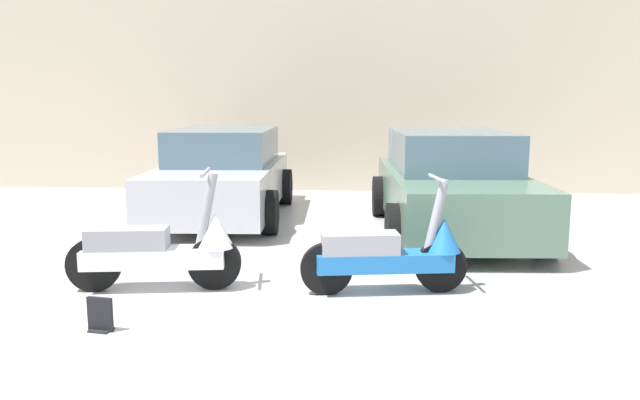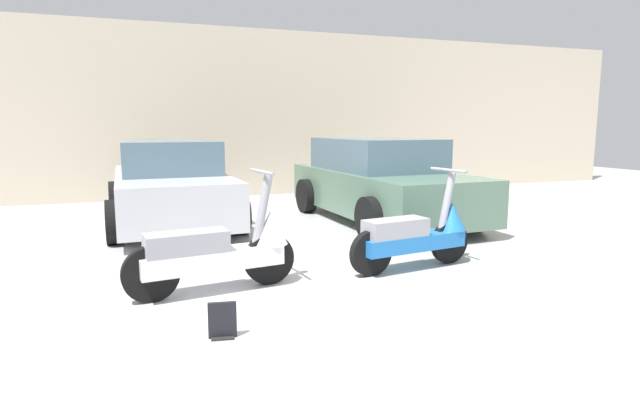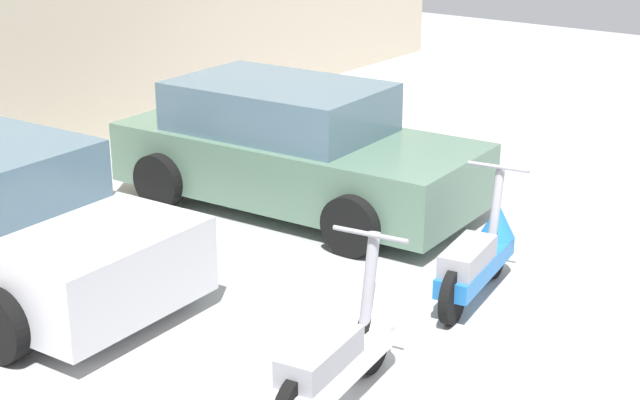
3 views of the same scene
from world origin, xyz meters
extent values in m
plane|color=#B2B2B2|center=(0.00, 0.00, 0.00)|extent=(28.00, 28.00, 0.00)
cube|color=beige|center=(0.00, 7.23, 1.77)|extent=(19.60, 0.12, 3.53)
cylinder|color=black|center=(-0.91, 0.99, 0.24)|extent=(0.49, 0.15, 0.48)
cylinder|color=black|center=(-1.98, 0.83, 0.24)|extent=(0.49, 0.15, 0.48)
cube|color=silver|center=(-1.44, 0.91, 0.30)|extent=(1.29, 0.48, 0.17)
cube|color=gray|center=(-1.67, 0.88, 0.48)|extent=(0.74, 0.38, 0.19)
cylinder|color=gray|center=(-0.97, 0.98, 0.73)|extent=(0.23, 0.11, 0.69)
cylinder|color=gray|center=(-0.97, 0.98, 1.07)|extent=(0.11, 0.56, 0.03)
cone|color=silver|center=(-0.89, 0.99, 0.55)|extent=(0.37, 0.37, 0.32)
cylinder|color=black|center=(1.13, 1.08, 0.23)|extent=(0.47, 0.15, 0.46)
cylinder|color=black|center=(0.11, 0.91, 0.23)|extent=(0.47, 0.15, 0.46)
cube|color=#1E66B2|center=(0.62, 0.99, 0.29)|extent=(1.24, 0.47, 0.16)
cube|color=gray|center=(0.41, 0.96, 0.46)|extent=(0.71, 0.37, 0.18)
cylinder|color=gray|center=(1.07, 1.07, 0.70)|extent=(0.22, 0.11, 0.66)
cylinder|color=gray|center=(1.07, 1.07, 1.03)|extent=(0.12, 0.53, 0.03)
cone|color=#1E66B2|center=(1.15, 1.08, 0.52)|extent=(0.36, 0.36, 0.30)
cube|color=#B7B7BC|center=(-1.65, 4.43, 0.47)|extent=(1.75, 3.83, 0.63)
cube|color=slate|center=(-1.66, 4.66, 1.03)|extent=(1.48, 2.17, 0.49)
cylinder|color=black|center=(-0.78, 3.31, 0.29)|extent=(0.22, 0.58, 0.57)
cylinder|color=black|center=(-2.40, 3.23, 0.29)|extent=(0.22, 0.58, 0.57)
cylinder|color=black|center=(-0.90, 5.64, 0.29)|extent=(0.22, 0.58, 0.57)
cylinder|color=black|center=(-2.52, 5.56, 0.29)|extent=(0.22, 0.58, 0.57)
cube|color=#51705B|center=(1.53, 3.59, 0.48)|extent=(1.82, 3.91, 0.64)
cube|color=slate|center=(1.51, 3.82, 1.05)|extent=(1.53, 2.22, 0.50)
cylinder|color=black|center=(2.42, 2.46, 0.29)|extent=(0.23, 0.59, 0.58)
cylinder|color=black|center=(0.77, 2.36, 0.29)|extent=(0.23, 0.59, 0.58)
cylinder|color=black|center=(2.28, 4.83, 0.29)|extent=(0.23, 0.59, 0.58)
cylinder|color=black|center=(0.63, 4.73, 0.29)|extent=(0.23, 0.59, 0.58)
cube|color=black|center=(-1.51, -0.11, 0.01)|extent=(0.18, 0.14, 0.01)
cube|color=black|center=(-1.51, -0.11, 0.13)|extent=(0.20, 0.06, 0.26)
camera|label=1|loc=(0.49, -4.40, 1.72)|focal=35.00mm
camera|label=2|loc=(-1.94, -3.51, 1.48)|focal=28.00mm
camera|label=3|loc=(-6.11, -2.49, 3.50)|focal=55.00mm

